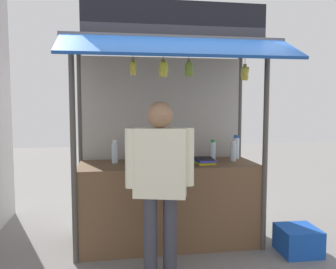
{
  "coord_description": "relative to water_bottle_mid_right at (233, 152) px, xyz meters",
  "views": [
    {
      "loc": [
        -0.65,
        -4.07,
        1.7
      ],
      "look_at": [
        0.0,
        0.0,
        1.33
      ],
      "focal_mm": 36.87,
      "sensor_mm": 36.0,
      "label": 1
    }
  ],
  "objects": [
    {
      "name": "water_bottle_mid_right",
      "position": [
        0.0,
        0.0,
        0.0
      ],
      "size": [
        0.07,
        0.07,
        0.26
      ],
      "color": "silver",
      "rests_on": "stall_counter"
    },
    {
      "name": "banana_bunch_inner_left",
      "position": [
        -0.96,
        -0.52,
        0.95
      ],
      "size": [
        0.11,
        0.11,
        0.29
      ],
      "color": "#332D23"
    },
    {
      "name": "banana_bunch_inner_right",
      "position": [
        -0.07,
        -0.52,
        0.92
      ],
      "size": [
        0.12,
        0.12,
        0.31
      ],
      "color": "#332D23"
    },
    {
      "name": "magazine_stack_front_left",
      "position": [
        -0.4,
        -0.12,
        -0.09
      ],
      "size": [
        0.24,
        0.29,
        0.07
      ],
      "color": "yellow",
      "rests_on": "stall_counter"
    },
    {
      "name": "banana_bunch_rightmost",
      "position": [
        -0.69,
        -0.52,
        0.96
      ],
      "size": [
        0.11,
        0.11,
        0.28
      ],
      "color": "#332D23"
    },
    {
      "name": "magazine_stack_back_left",
      "position": [
        -0.74,
        -0.25,
        -0.09
      ],
      "size": [
        0.21,
        0.27,
        0.06
      ],
      "color": "blue",
      "rests_on": "stall_counter"
    },
    {
      "name": "stall_structure",
      "position": [
        -0.84,
        0.05,
        0.56
      ],
      "size": [
        2.33,
        1.57,
        2.74
      ],
      "color": "#4C4742",
      "rests_on": "ground"
    },
    {
      "name": "plastic_crate",
      "position": [
        0.58,
        -0.58,
        -0.96
      ],
      "size": [
        0.44,
        0.44,
        0.3
      ],
      "primitive_type": "cube",
      "rotation": [
        0.0,
        0.0,
        -0.04
      ],
      "color": "#194CB2",
      "rests_on": "ground"
    },
    {
      "name": "water_bottle_center",
      "position": [
        0.1,
        0.18,
        0.02
      ],
      "size": [
        0.09,
        0.09,
        0.31
      ],
      "color": "silver",
      "rests_on": "stall_counter"
    },
    {
      "name": "water_bottle_front_right",
      "position": [
        -0.84,
        -0.01,
        0.01
      ],
      "size": [
        0.08,
        0.08,
        0.27
      ],
      "color": "silver",
      "rests_on": "stall_counter"
    },
    {
      "name": "banana_bunch_leftmost",
      "position": [
        -1.28,
        -0.52,
        0.96
      ],
      "size": [
        0.09,
        0.09,
        0.27
      ],
      "color": "#332D23"
    },
    {
      "name": "stall_counter",
      "position": [
        -0.84,
        -0.04,
        -0.61
      ],
      "size": [
        2.13,
        0.77,
        0.98
      ],
      "primitive_type": "cube",
      "color": "brown",
      "rests_on": "ground"
    },
    {
      "name": "water_bottle_far_right",
      "position": [
        -1.47,
        0.08,
        0.01
      ],
      "size": [
        0.08,
        0.08,
        0.28
      ],
      "color": "silver",
      "rests_on": "stall_counter"
    },
    {
      "name": "water_bottle_mid_left",
      "position": [
        -0.23,
        0.11,
        0.0
      ],
      "size": [
        0.07,
        0.07,
        0.26
      ],
      "color": "silver",
      "rests_on": "stall_counter"
    },
    {
      "name": "ground_plane",
      "position": [
        -0.84,
        -0.04,
        -1.11
      ],
      "size": [
        20.0,
        20.0,
        0.0
      ],
      "primitive_type": "plane",
      "color": "slate"
    },
    {
      "name": "vendor_person",
      "position": [
        -1.05,
        -0.93,
        -0.07
      ],
      "size": [
        0.65,
        0.33,
        1.72
      ],
      "rotation": [
        0.0,
        0.0,
        2.88
      ],
      "color": "#383842",
      "rests_on": "ground"
    }
  ]
}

